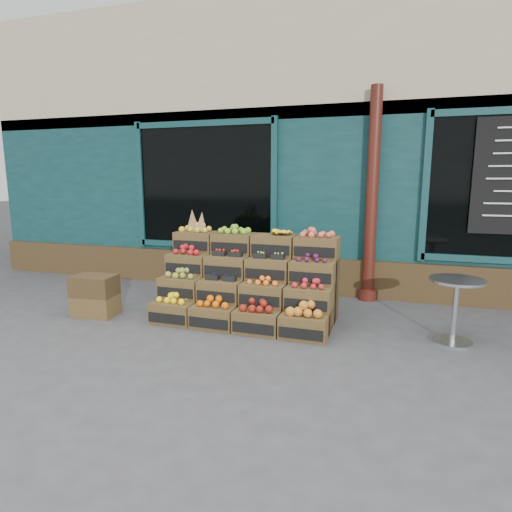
% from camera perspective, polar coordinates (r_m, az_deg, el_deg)
% --- Properties ---
extents(ground, '(60.00, 60.00, 0.00)m').
position_cam_1_polar(ground, '(5.24, -0.26, -10.63)').
color(ground, '#414144').
rests_on(ground, ground).
extents(shop_facade, '(12.00, 6.24, 4.80)m').
position_cam_1_polar(shop_facade, '(9.89, 9.19, 13.21)').
color(shop_facade, '#103638').
rests_on(shop_facade, ground).
extents(crate_display, '(2.32, 1.15, 1.44)m').
position_cam_1_polar(crate_display, '(5.76, -1.11, -4.04)').
color(crate_display, '#503D1F').
rests_on(crate_display, ground).
extents(spare_crates, '(0.60, 0.44, 0.57)m').
position_cam_1_polar(spare_crates, '(6.32, -20.66, -4.94)').
color(spare_crates, '#503D1F').
rests_on(spare_crates, ground).
extents(bistro_table, '(0.60, 0.60, 0.76)m').
position_cam_1_polar(bistro_table, '(5.38, 25.05, -5.76)').
color(bistro_table, silver).
rests_on(bistro_table, ground).
extents(shopkeeper, '(0.84, 0.70, 1.96)m').
position_cam_1_polar(shopkeeper, '(8.07, -2.38, 3.93)').
color(shopkeeper, '#17511D').
rests_on(shopkeeper, ground).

